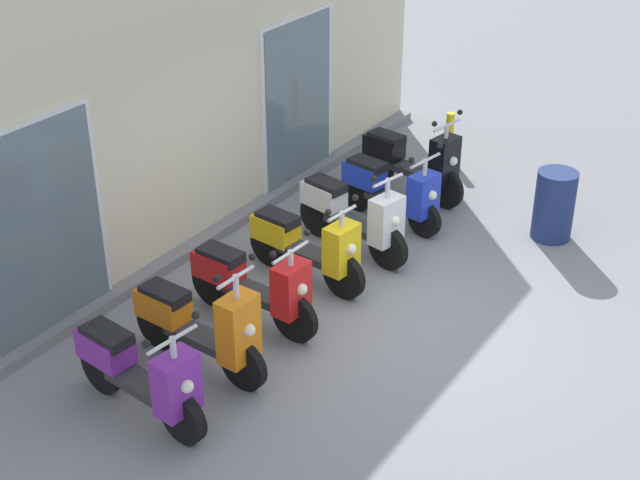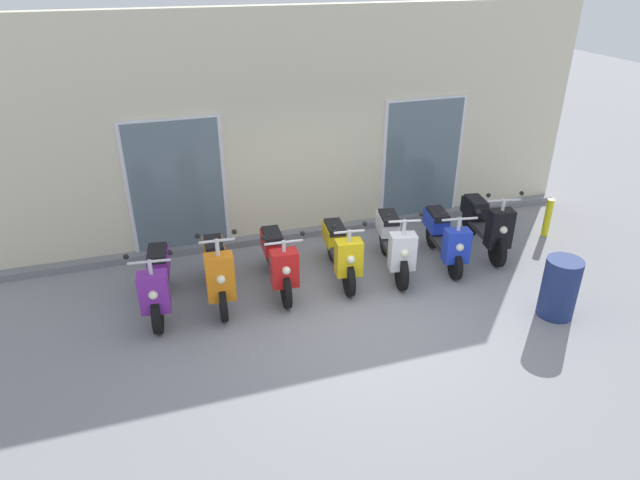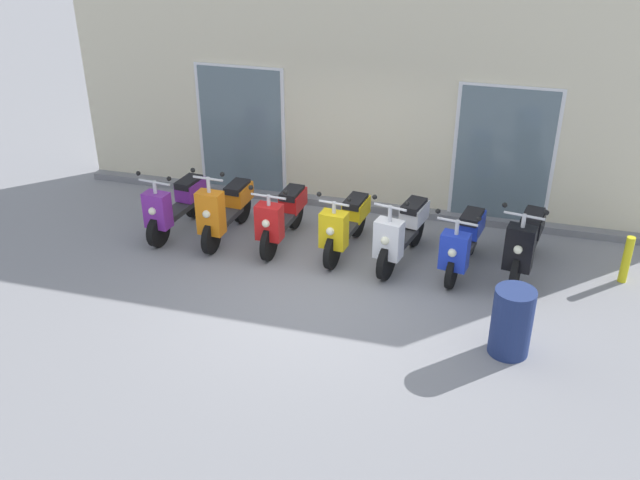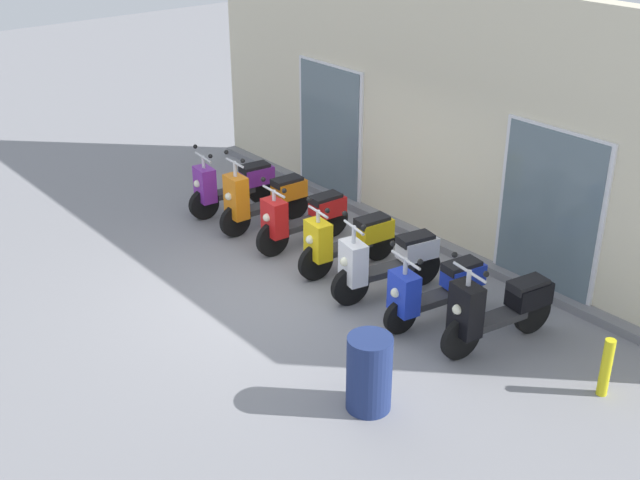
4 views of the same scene
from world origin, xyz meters
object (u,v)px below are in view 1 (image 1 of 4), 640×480
scooter_orange (201,325)px  scooter_white (353,215)px  scooter_red (253,283)px  scooter_yellow (306,244)px  trash_bin (554,205)px  scooter_blue (392,189)px  scooter_purple (140,373)px  scooter_black (413,160)px  curb_bollard (449,136)px

scooter_orange → scooter_white: size_ratio=0.99×
scooter_red → scooter_yellow: size_ratio=1.01×
scooter_yellow → trash_bin: (2.51, -1.92, -0.03)m
scooter_orange → scooter_blue: 3.65m
scooter_yellow → scooter_white: (0.86, -0.08, 0.02)m
scooter_purple → scooter_black: size_ratio=0.96×
scooter_white → trash_bin: 2.47m
scooter_purple → scooter_red: (1.75, 0.07, 0.01)m
scooter_red → scooter_yellow: (1.00, 0.01, -0.01)m
scooter_white → scooter_yellow: bearing=174.8°
scooter_yellow → curb_bollard: size_ratio=2.32×
curb_bollard → trash_bin: (-1.48, -2.13, 0.08)m
scooter_red → scooter_blue: scooter_red is taller
scooter_yellow → scooter_blue: (1.75, -0.10, 0.00)m
trash_bin → scooter_white: bearing=131.7°
scooter_purple → curb_bollard: bearing=2.5°
scooter_orange → trash_bin: bearing=-22.6°
scooter_blue → scooter_black: 0.86m
scooter_purple → scooter_white: scooter_white is taller
scooter_orange → scooter_red: bearing=4.6°
curb_bollard → scooter_orange: bearing=-177.2°
scooter_orange → scooter_red: scooter_orange is taller
scooter_blue → scooter_black: size_ratio=0.91×
scooter_red → trash_bin: (3.50, -1.91, -0.04)m
scooter_black → trash_bin: scooter_black is taller
scooter_red → curb_bollard: bearing=2.5°
trash_bin → scooter_red: bearing=151.4°
scooter_orange → curb_bollard: bearing=2.8°
trash_bin → scooter_orange: bearing=157.4°
scooter_purple → trash_bin: bearing=-19.3°
scooter_red → scooter_black: (3.60, 0.07, 0.04)m
scooter_yellow → scooter_blue: 1.76m
scooter_orange → scooter_yellow: bearing=2.6°
scooter_purple → scooter_white: 3.61m
scooter_black → scooter_purple: bearing=-178.5°
scooter_orange → scooter_yellow: 1.90m
scooter_orange → scooter_black: 4.50m
scooter_orange → curb_bollard: scooter_orange is taller
scooter_white → curb_bollard: scooter_white is taller
scooter_purple → curb_bollard: 6.74m
scooter_orange → scooter_purple: bearing=-179.8°
scooter_white → scooter_blue: scooter_white is taller
scooter_red → trash_bin: 3.99m
scooter_red → scooter_yellow: scooter_yellow is taller
scooter_red → scooter_white: size_ratio=1.00×
scooter_white → scooter_black: scooter_black is taller
trash_bin → scooter_black: bearing=87.3°
curb_bollard → scooter_white: bearing=-174.8°
trash_bin → curb_bollard: bearing=55.2°
scooter_yellow → scooter_blue: bearing=-3.1°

